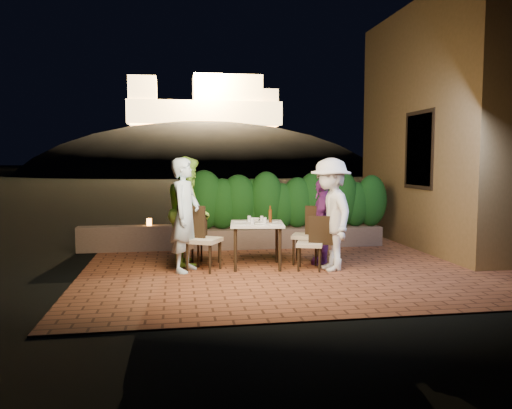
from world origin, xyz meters
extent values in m
plane|color=black|center=(0.00, 0.00, -0.02)|extent=(400.00, 400.00, 0.00)
cube|color=brown|center=(0.00, 0.50, -0.07)|extent=(7.00, 6.00, 0.15)
cube|color=brown|center=(3.60, 2.00, 2.50)|extent=(1.60, 5.00, 5.00)
cube|color=black|center=(2.82, 1.50, 2.00)|extent=(0.08, 1.00, 1.40)
cube|color=black|center=(2.81, 1.50, 2.00)|extent=(0.06, 1.15, 1.55)
cube|color=brown|center=(0.20, 2.30, 0.20)|extent=(4.20, 0.55, 0.40)
cube|color=brown|center=(-2.80, 2.30, 0.25)|extent=(2.20, 0.30, 0.50)
ellipsoid|color=black|center=(2.00, 60.00, -4.00)|extent=(52.00, 40.00, 22.00)
cylinder|color=white|center=(-0.94, 0.22, 0.76)|extent=(0.21, 0.21, 0.01)
cylinder|color=white|center=(-0.90, 0.65, 0.76)|extent=(0.25, 0.25, 0.01)
cylinder|color=white|center=(-0.38, 0.16, 0.76)|extent=(0.22, 0.22, 0.01)
cylinder|color=white|center=(-0.33, 0.56, 0.76)|extent=(0.20, 0.20, 0.01)
cylinder|color=white|center=(-0.62, 0.37, 0.76)|extent=(0.21, 0.21, 0.01)
cylinder|color=white|center=(-0.64, 0.09, 0.76)|extent=(0.20, 0.20, 0.01)
cylinder|color=silver|center=(-0.74, 0.24, 0.80)|extent=(0.06, 0.06, 0.11)
cylinder|color=silver|center=(-0.74, 0.59, 0.80)|extent=(0.06, 0.06, 0.10)
cylinder|color=silver|center=(-0.52, 0.31, 0.80)|extent=(0.06, 0.06, 0.10)
cylinder|color=silver|center=(-0.53, 0.58, 0.80)|extent=(0.06, 0.06, 0.10)
imported|color=white|center=(-0.61, 0.74, 0.77)|extent=(0.17, 0.17, 0.04)
imported|color=#C5E8FD|center=(-1.83, 0.27, 0.92)|extent=(0.67, 0.79, 1.84)
imported|color=#98DF45|center=(-1.77, 0.84, 0.93)|extent=(0.73, 0.93, 1.86)
imported|color=white|center=(0.51, 0.00, 0.92)|extent=(0.78, 1.24, 1.83)
imported|color=#71287A|center=(0.53, 0.52, 0.74)|extent=(0.68, 0.94, 1.49)
cylinder|color=orange|center=(-2.51, 2.30, 0.57)|extent=(0.10, 0.10, 0.14)
camera|label=1|loc=(-1.98, -7.78, 1.79)|focal=35.00mm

